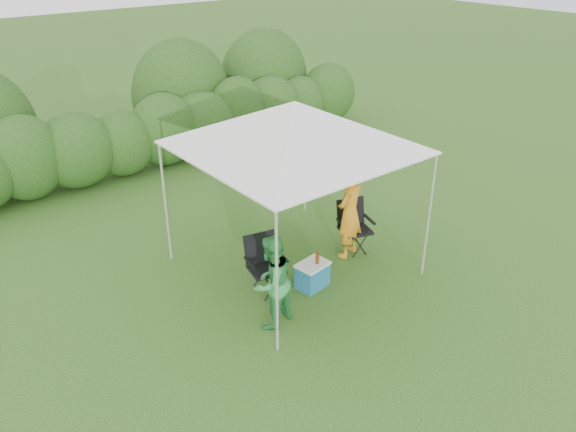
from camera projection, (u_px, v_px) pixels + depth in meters
ground at (313, 279)px, 9.11m from camera, size 70.00×70.00×0.00m
hedge at (145, 135)px, 12.92m from camera, size 13.03×1.53×1.80m
canopy at (295, 125)px, 8.33m from camera, size 3.10×3.10×2.83m
chair_right at (353, 222)px, 9.76m from camera, size 0.67×0.64×0.91m
chair_left at (264, 260)px, 8.63m from camera, size 0.65×0.61×0.92m
man at (350, 213)px, 9.43m from camera, size 0.68×0.54×1.62m
woman at (271, 282)px, 7.76m from camera, size 0.80×0.69×1.41m
cooler at (312, 275)px, 8.82m from camera, size 0.55×0.43×0.42m
bottle at (317, 257)px, 8.68m from camera, size 0.06×0.06×0.23m
lawn_toy at (345, 152)px, 13.94m from camera, size 0.54×0.45×0.27m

